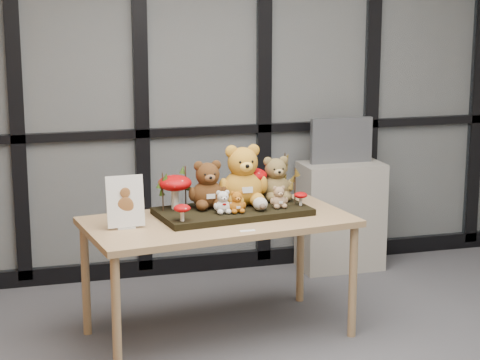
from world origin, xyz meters
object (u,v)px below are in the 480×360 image
object	(u,v)px
bear_white_bow	(223,201)
bear_pooh_yellow	(242,172)
plush_cream_hedgehog	(260,203)
mushroom_back_left	(175,190)
bear_small_yellow	(237,201)
bear_beige_small	(279,196)
bear_tan_back	(276,176)
monitor	(341,140)
bear_brown_medium	(207,182)
cabinet	(340,216)
display_table	(219,230)
mushroom_back_right	(250,183)
mushroom_front_right	(301,198)
diorama_tray	(233,211)
mushroom_front_left	(182,212)
sign_holder	(125,204)

from	to	relation	value
bear_white_bow	bear_pooh_yellow	bearing A→B (deg)	38.64
plush_cream_hedgehog	mushroom_back_left	size ratio (longest dim) A/B	0.39
bear_small_yellow	bear_beige_small	world-z (taller)	bear_beige_small
bear_tan_back	monitor	xyz separation A→B (m)	(0.78, 0.82, 0.05)
bear_brown_medium	bear_white_bow	size ratio (longest dim) A/B	2.09
bear_brown_medium	cabinet	bearing A→B (deg)	28.03
bear_pooh_yellow	display_table	bearing A→B (deg)	-148.05
bear_pooh_yellow	bear_small_yellow	size ratio (longest dim) A/B	2.81
bear_white_bow	mushroom_back_right	world-z (taller)	mushroom_back_right
monitor	bear_tan_back	bearing A→B (deg)	-133.31
display_table	bear_brown_medium	world-z (taller)	bear_brown_medium
bear_pooh_yellow	bear_white_bow	distance (m)	0.28
mushroom_back_left	mushroom_front_right	distance (m)	0.76
bear_white_bow	bear_beige_small	xyz separation A→B (m)	(0.36, 0.04, -0.00)
display_table	cabinet	size ratio (longest dim) A/B	2.05
display_table	diorama_tray	bearing A→B (deg)	26.57
bear_beige_small	cabinet	distance (m)	1.37
bear_tan_back	mushroom_front_left	world-z (taller)	bear_tan_back
display_table	sign_holder	size ratio (longest dim) A/B	5.44
sign_holder	mushroom_back_left	bearing A→B (deg)	30.51
bear_beige_small	sign_holder	size ratio (longest dim) A/B	0.49
bear_brown_medium	cabinet	xyz separation A→B (m)	(1.23, 0.89, -0.52)
bear_brown_medium	sign_holder	bearing A→B (deg)	-167.37
bear_brown_medium	mushroom_front_left	bearing A→B (deg)	-136.27
display_table	bear_brown_medium	distance (m)	0.30
bear_pooh_yellow	bear_brown_medium	xyz separation A→B (m)	(-0.22, -0.02, -0.04)
bear_tan_back	mushroom_back_right	distance (m)	0.17
mushroom_back_right	sign_holder	size ratio (longest dim) A/B	0.77
diorama_tray	bear_tan_back	bearing A→B (deg)	17.08
mushroom_back_left	monitor	world-z (taller)	monitor
bear_tan_back	mushroom_back_left	world-z (taller)	bear_tan_back
display_table	cabinet	distance (m)	1.60
bear_small_yellow	sign_holder	world-z (taller)	sign_holder
monitor	bear_small_yellow	bearing A→B (deg)	-135.64
diorama_tray	bear_tan_back	size ratio (longest dim) A/B	2.97
bear_pooh_yellow	monitor	xyz separation A→B (m)	(1.01, 0.88, 0.00)
mushroom_back_left	sign_holder	world-z (taller)	sign_holder
bear_pooh_yellow	mushroom_back_left	world-z (taller)	bear_pooh_yellow
bear_white_bow	plush_cream_hedgehog	xyz separation A→B (m)	(0.23, -0.00, -0.03)
diorama_tray	bear_brown_medium	bearing A→B (deg)	147.54
bear_small_yellow	monitor	xyz separation A→B (m)	(1.09, 1.07, 0.13)
mushroom_back_right	plush_cream_hedgehog	bearing A→B (deg)	-91.82
monitor	diorama_tray	bearing A→B (deg)	-138.39
mushroom_front_left	monitor	xyz separation A→B (m)	(1.44, 1.17, 0.15)
bear_brown_medium	mushroom_back_right	distance (m)	0.30
bear_white_bow	mushroom_front_right	bearing A→B (deg)	-1.92
bear_pooh_yellow	mushroom_front_right	world-z (taller)	bear_pooh_yellow
display_table	bear_beige_small	distance (m)	0.42
plush_cream_hedgehog	mushroom_back_left	world-z (taller)	mushroom_back_left
cabinet	bear_small_yellow	bearing A→B (deg)	-136.14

